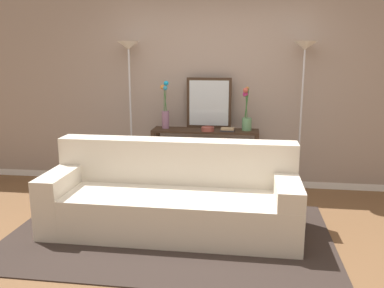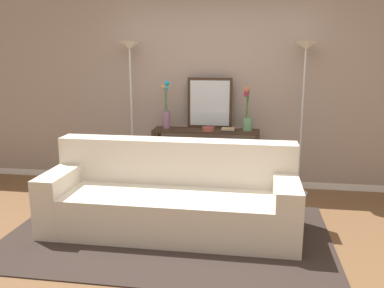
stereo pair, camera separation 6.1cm
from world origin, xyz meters
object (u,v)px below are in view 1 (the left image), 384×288
object	(u,v)px
floor_lamp_left	(129,74)
book_stack	(227,130)
floor_lamp_right	(303,76)
fruit_bowl	(208,129)
console_table	(205,149)
vase_tall_flowers	(165,111)
vase_short_flowers	(246,114)
book_row_under_console	(174,184)
wall_mirror	(209,103)
couch	(172,199)

from	to	relation	value
floor_lamp_left	book_stack	distance (m)	1.44
floor_lamp_right	book_stack	bearing A→B (deg)	-174.54
floor_lamp_left	fruit_bowl	bearing A→B (deg)	-6.56
console_table	vase_tall_flowers	size ratio (longest dim) A/B	2.22
console_table	vase_short_flowers	distance (m)	0.69
floor_lamp_right	book_row_under_console	size ratio (longest dim) A/B	6.66
floor_lamp_left	wall_mirror	distance (m)	1.09
vase_tall_flowers	vase_short_flowers	bearing A→B (deg)	-0.07
floor_lamp_right	fruit_bowl	distance (m)	1.32
floor_lamp_left	vase_tall_flowers	world-z (taller)	floor_lamp_left
console_table	floor_lamp_left	size ratio (longest dim) A/B	0.71
couch	floor_lamp_right	distance (m)	2.21
book_stack	vase_tall_flowers	bearing A→B (deg)	173.45
book_row_under_console	book_stack	bearing A→B (deg)	-4.93
book_stack	book_row_under_console	world-z (taller)	book_stack
couch	wall_mirror	size ratio (longest dim) A/B	3.83
vase_short_flowers	couch	bearing A→B (deg)	-119.27
wall_mirror	vase_tall_flowers	xyz separation A→B (m)	(-0.56, -0.10, -0.10)
wall_mirror	vase_tall_flowers	world-z (taller)	wall_mirror
couch	floor_lamp_right	size ratio (longest dim) A/B	1.31
console_table	floor_lamp_right	xyz separation A→B (m)	(1.18, 0.03, 0.94)
console_table	vase_tall_flowers	distance (m)	0.71
book_stack	floor_lamp_left	bearing A→B (deg)	176.14
fruit_bowl	vase_tall_flowers	bearing A→B (deg)	167.52
book_stack	book_row_under_console	bearing A→B (deg)	175.07
console_table	floor_lamp_left	world-z (taller)	floor_lamp_left
console_table	book_row_under_console	bearing A→B (deg)	180.00
wall_mirror	fruit_bowl	world-z (taller)	wall_mirror
book_stack	book_row_under_console	size ratio (longest dim) A/B	0.62
book_row_under_console	floor_lamp_left	bearing A→B (deg)	177.47
book_stack	couch	bearing A→B (deg)	-112.28
console_table	floor_lamp_right	world-z (taller)	floor_lamp_right
book_stack	book_row_under_console	distance (m)	1.05
wall_mirror	fruit_bowl	bearing A→B (deg)	-87.46
vase_short_flowers	book_stack	xyz separation A→B (m)	(-0.23, -0.09, -0.19)
console_table	book_row_under_console	size ratio (longest dim) A/B	4.75
floor_lamp_right	vase_short_flowers	distance (m)	0.82
vase_short_flowers	book_stack	world-z (taller)	vase_short_flowers
fruit_bowl	book_row_under_console	xyz separation A→B (m)	(-0.46, 0.09, -0.78)
wall_mirror	book_stack	bearing A→B (deg)	-37.02
floor_lamp_right	book_stack	size ratio (longest dim) A/B	10.72
console_table	floor_lamp_right	bearing A→B (deg)	1.21
couch	fruit_bowl	world-z (taller)	couch
couch	vase_tall_flowers	size ratio (longest dim) A/B	4.09
wall_mirror	console_table	bearing A→B (deg)	-103.35
fruit_bowl	vase_short_flowers	bearing A→B (deg)	14.67
couch	book_row_under_console	xyz separation A→B (m)	(-0.22, 1.24, -0.26)
floor_lamp_left	fruit_bowl	size ratio (longest dim) A/B	11.72
wall_mirror	vase_short_flowers	bearing A→B (deg)	-11.67
floor_lamp_left	wall_mirror	xyz separation A→B (m)	(1.02, 0.11, -0.37)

